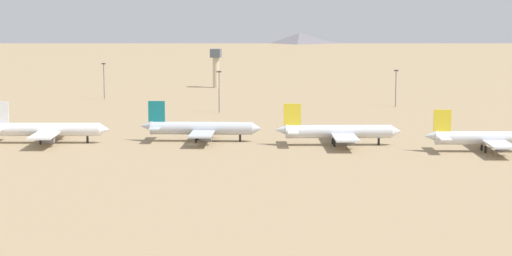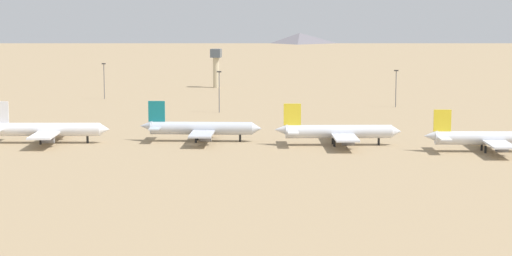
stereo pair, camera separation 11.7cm
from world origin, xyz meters
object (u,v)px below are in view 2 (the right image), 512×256
Objects in this scene: parked_jet_white_1 at (46,130)px; parked_jet_teal_2 at (200,128)px; parked_jet_yellow_3 at (337,132)px; parked_jet_yellow_4 at (488,138)px; light_pole_mid at (104,78)px; light_pole_west at (396,86)px; light_pole_east at (219,89)px; control_tower at (216,64)px.

parked_jet_teal_2 is (46.37, 10.90, -0.10)m from parked_jet_white_1.
parked_jet_yellow_3 is 44.34m from parked_jet_yellow_4.
light_pole_mid reaches higher than parked_jet_teal_2.
light_pole_west is 75.49m from light_pole_east.
control_tower is at bearing 58.56° from light_pole_mid.
light_pole_west is at bearing 70.82° from parked_jet_yellow_3.
parked_jet_white_1 is 94.71m from light_pole_east.
control_tower reaches higher than light_pole_east.
control_tower is at bearing 140.49° from light_pole_west.
light_pole_west is (91.81, -75.72, -3.07)m from control_tower.
parked_jet_white_1 is 89.84m from parked_jet_yellow_3.
parked_jet_white_1 reaches higher than parked_jet_teal_2.
light_pole_west reaches higher than parked_jet_teal_2.
light_pole_mid is at bearing 114.27° from parked_jet_teal_2.
light_pole_east is (-8.96, 75.95, 5.31)m from parked_jet_teal_2.
parked_jet_yellow_4 is 223.01m from control_tower.
control_tower is at bearing 113.98° from parked_jet_yellow_4.
light_pole_mid is (-70.42, 118.23, 5.22)m from parked_jet_teal_2.
parked_jet_yellow_3 is at bearing -67.86° from control_tower.
parked_jet_white_1 is at bearing -113.30° from light_pole_east.
control_tower is (-31.56, 181.81, 7.91)m from parked_jet_teal_2.
control_tower reaches higher than parked_jet_yellow_4.
parked_jet_white_1 is 1.96× the size of control_tower.
parked_jet_yellow_4 is (43.98, -5.62, -0.15)m from parked_jet_yellow_3.
parked_jet_white_1 is 158.36m from light_pole_west.
control_tower is 1.28× the size of light_pole_west.
parked_jet_white_1 is at bearing -79.45° from light_pole_mid.
control_tower is (-74.52, 183.13, 7.86)m from parked_jet_yellow_3.
light_pole_west is at bearing -5.31° from light_pole_mid.
light_pole_east is at bearing 57.50° from parked_jet_white_1.
light_pole_mid is at bearing 145.48° from light_pole_east.
parked_jet_yellow_3 reaches higher than parked_jet_teal_2.
control_tower is 108.28m from light_pole_east.
light_pole_mid is 0.99× the size of light_pole_east.
light_pole_west is at bearing 23.53° from light_pole_east.
parked_jet_yellow_4 is (133.31, 3.97, -0.20)m from parked_jet_white_1.
light_pole_mid is at bearing -121.44° from control_tower.
parked_jet_yellow_3 is 1.03× the size of parked_jet_yellow_4.
parked_jet_white_1 reaches higher than parked_jet_yellow_3.
parked_jet_teal_2 is 76.66m from light_pole_east.
light_pole_east is at bearing 131.02° from parked_jet_yellow_4.
parked_jet_teal_2 is at bearing 168.22° from parked_jet_yellow_3.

